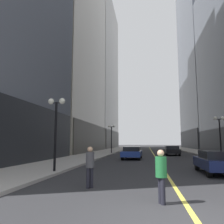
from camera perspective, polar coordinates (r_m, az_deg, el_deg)
ground_plane at (r=40.45m, az=10.17°, el=-10.00°), size 200.00×200.00×0.00m
sidewalk_left at (r=41.05m, az=-1.60°, el=-9.97°), size 4.50×78.00×0.15m
sidewalk_right at (r=41.51m, az=21.78°, el=-9.42°), size 4.50×78.00×0.15m
lane_centre_stripe at (r=40.45m, az=10.17°, el=-9.99°), size 0.16×70.00×0.01m
building_left_mid at (r=48.90m, az=-13.63°, el=20.39°), size 15.11×24.00×49.25m
building_left_far at (r=70.59m, az=-5.86°, el=9.43°), size 15.19×26.00×44.87m
building_right_far at (r=76.21m, az=23.22°, el=19.84°), size 14.71×26.00×72.36m
car_navy at (r=14.66m, az=24.74°, el=-11.18°), size 1.87×4.33×1.32m
car_blue at (r=24.70m, az=5.07°, el=-10.06°), size 2.09×4.32×1.32m
car_black at (r=32.55m, az=14.75°, el=-9.23°), size 1.93×4.37×1.32m
pedestrian_with_orange_bag at (r=9.41m, az=-5.57°, el=-12.83°), size 0.48×0.48×1.64m
pedestrian_in_green_parka at (r=7.20m, az=12.26°, el=-14.59°), size 0.44×0.44×1.59m
street_lamp_left_near at (r=13.90m, az=-13.90°, el=-1.39°), size 1.06×0.36×4.43m
street_lamp_left_far at (r=35.38m, az=-0.15°, el=-5.21°), size 1.06×0.36×4.43m
street_lamp_right_mid at (r=25.80m, az=25.44°, el=-3.62°), size 1.06×0.36×4.43m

